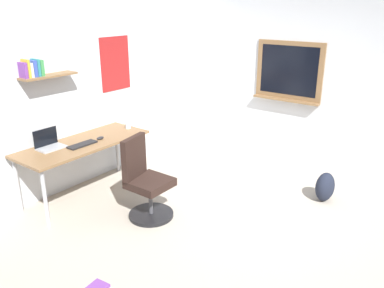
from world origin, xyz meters
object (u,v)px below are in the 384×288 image
(computer_mouse, at_px, (100,138))
(coffee_mug, at_px, (128,125))
(backpack, at_px, (325,187))
(desk, at_px, (84,147))
(laptop, at_px, (49,144))
(keyboard, at_px, (82,145))
(office_chair, at_px, (145,183))

(computer_mouse, distance_m, coffee_mug, 0.54)
(coffee_mug, bearing_deg, backpack, -68.66)
(desk, xyz_separation_m, laptop, (-0.38, 0.16, 0.12))
(backpack, bearing_deg, keyboard, 126.44)
(backpack, bearing_deg, coffee_mug, 111.34)
(backpack, bearing_deg, office_chair, 136.61)
(office_chair, bearing_deg, backpack, -43.39)
(desk, height_order, computer_mouse, computer_mouse)
(coffee_mug, bearing_deg, keyboard, -176.50)
(coffee_mug, height_order, backpack, coffee_mug)
(keyboard, relative_size, backpack, 1.00)
(coffee_mug, xyz_separation_m, backpack, (0.96, -2.46, -0.59))
(computer_mouse, bearing_deg, coffee_mug, 5.30)
(office_chair, distance_m, laptop, 1.26)
(office_chair, bearing_deg, keyboard, 100.26)
(office_chair, xyz_separation_m, backpack, (1.62, -1.53, -0.22))
(desk, xyz_separation_m, keyboard, (-0.08, -0.08, 0.07))
(desk, xyz_separation_m, coffee_mug, (0.74, -0.03, 0.11))
(desk, bearing_deg, coffee_mug, -2.60)
(office_chair, distance_m, keyboard, 0.95)
(keyboard, height_order, computer_mouse, computer_mouse)
(office_chair, distance_m, computer_mouse, 0.95)
(office_chair, height_order, laptop, laptop)
(computer_mouse, xyz_separation_m, coffee_mug, (0.54, 0.05, 0.03))
(keyboard, bearing_deg, office_chair, -79.74)
(office_chair, height_order, keyboard, office_chair)
(desk, relative_size, laptop, 5.39)
(office_chair, height_order, coffee_mug, office_chair)
(desk, relative_size, computer_mouse, 16.06)
(keyboard, bearing_deg, backpack, -53.56)
(laptop, height_order, keyboard, laptop)
(computer_mouse, bearing_deg, office_chair, -97.85)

